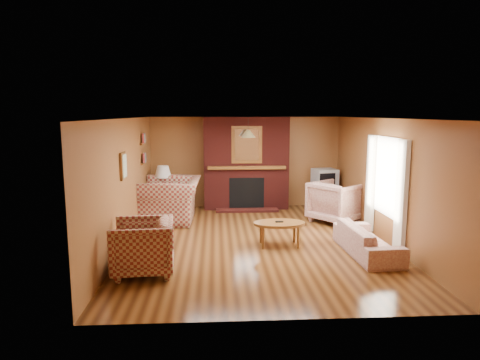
{
  "coord_description": "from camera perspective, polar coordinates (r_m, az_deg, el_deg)",
  "views": [
    {
      "loc": [
        -0.79,
        -8.1,
        2.5
      ],
      "look_at": [
        -0.3,
        0.6,
        1.13
      ],
      "focal_mm": 32.0,
      "sensor_mm": 36.0,
      "label": 1
    }
  ],
  "objects": [
    {
      "name": "fireplace",
      "position": [
        11.19,
        0.82,
        2.16
      ],
      "size": [
        2.2,
        0.82,
        2.4
      ],
      "color": "#491310",
      "rests_on": "floor"
    },
    {
      "name": "wall_right",
      "position": [
        8.84,
        18.65,
        -0.0
      ],
      "size": [
        0.0,
        6.5,
        6.5
      ],
      "primitive_type": "plane",
      "rotation": [
        1.57,
        0.0,
        -1.57
      ],
      "color": "#95562E",
      "rests_on": "floor"
    },
    {
      "name": "tv_stand",
      "position": [
        11.48,
        11.14,
        -2.44
      ],
      "size": [
        0.54,
        0.5,
        0.54
      ],
      "primitive_type": "cube",
      "rotation": [
        0.0,
        0.0,
        -0.1
      ],
      "color": "black",
      "rests_on": "floor"
    },
    {
      "name": "plaid_loveseat",
      "position": [
        10.11,
        -9.21,
        -2.62
      ],
      "size": [
        1.38,
        1.56,
        0.99
      ],
      "primitive_type": "imported",
      "rotation": [
        0.0,
        0.0,
        -1.6
      ],
      "color": "maroon",
      "rests_on": "floor"
    },
    {
      "name": "ceiling",
      "position": [
        8.14,
        2.35,
        8.22
      ],
      "size": [
        6.5,
        6.5,
        0.0
      ],
      "primitive_type": "plane",
      "rotation": [
        3.14,
        0.0,
        0.0
      ],
      "color": "silver",
      "rests_on": "wall_back"
    },
    {
      "name": "wall_left",
      "position": [
        8.38,
        -14.98,
        -0.3
      ],
      "size": [
        0.0,
        6.5,
        6.5
      ],
      "primitive_type": "plane",
      "rotation": [
        1.57,
        0.0,
        1.57
      ],
      "color": "#95562E",
      "rests_on": "floor"
    },
    {
      "name": "botanical_print",
      "position": [
        8.03,
        -15.27,
        1.82
      ],
      "size": [
        0.05,
        0.4,
        0.5
      ],
      "color": "brown",
      "rests_on": "wall_left"
    },
    {
      "name": "wall_front",
      "position": [
        5.08,
        5.85,
        -5.92
      ],
      "size": [
        6.5,
        0.0,
        6.5
      ],
      "primitive_type": "plane",
      "rotation": [
        -1.57,
        0.0,
        0.0
      ],
      "color": "#95562E",
      "rests_on": "floor"
    },
    {
      "name": "plaid_armchair",
      "position": [
        6.93,
        -12.87,
        -8.67
      ],
      "size": [
        1.02,
        0.99,
        0.86
      ],
      "primitive_type": "imported",
      "rotation": [
        0.0,
        0.0,
        -1.49
      ],
      "color": "maroon",
      "rests_on": "floor"
    },
    {
      "name": "coffee_table",
      "position": [
        8.16,
        5.26,
        -5.98
      ],
      "size": [
        0.98,
        0.61,
        0.48
      ],
      "color": "brown",
      "rests_on": "floor"
    },
    {
      "name": "bookshelf",
      "position": [
        10.17,
        -12.62,
        4.01
      ],
      "size": [
        0.09,
        0.55,
        0.71
      ],
      "color": "brown",
      "rests_on": "wall_left"
    },
    {
      "name": "wall_back",
      "position": [
        11.45,
        0.73,
        2.4
      ],
      "size": [
        6.5,
        0.0,
        6.5
      ],
      "primitive_type": "plane",
      "rotation": [
        1.57,
        0.0,
        0.0
      ],
      "color": "#95562E",
      "rests_on": "floor"
    },
    {
      "name": "crt_tv",
      "position": [
        11.39,
        11.23,
        0.17
      ],
      "size": [
        0.66,
        0.65,
        0.52
      ],
      "color": "#A6A8AD",
      "rests_on": "tv_stand"
    },
    {
      "name": "floral_armchair",
      "position": [
        10.13,
        12.69,
        -2.86
      ],
      "size": [
        1.43,
        1.43,
        0.94
      ],
      "primitive_type": "imported",
      "rotation": [
        0.0,
        0.0,
        2.23
      ],
      "color": "beige",
      "rests_on": "floor"
    },
    {
      "name": "floor",
      "position": [
        8.51,
        2.25,
        -8.16
      ],
      "size": [
        6.5,
        6.5,
        0.0
      ],
      "primitive_type": "plane",
      "color": "#41220D",
      "rests_on": "ground"
    },
    {
      "name": "window_right",
      "position": [
        8.65,
        18.82,
        -0.69
      ],
      "size": [
        0.1,
        1.85,
        2.0
      ],
      "color": "beige",
      "rests_on": "wall_right"
    },
    {
      "name": "pendant_light",
      "position": [
        10.44,
        1.1,
        6.18
      ],
      "size": [
        0.36,
        0.36,
        0.48
      ],
      "color": "black",
      "rests_on": "ceiling"
    },
    {
      "name": "table_lamp",
      "position": [
        10.75,
        -10.21,
        0.29
      ],
      "size": [
        0.41,
        0.41,
        0.68
      ],
      "color": "silver",
      "rests_on": "side_table"
    },
    {
      "name": "side_table",
      "position": [
        10.86,
        -10.12,
        -3.08
      ],
      "size": [
        0.42,
        0.42,
        0.53
      ],
      "primitive_type": "cube",
      "rotation": [
        0.0,
        0.0,
        0.05
      ],
      "color": "brown",
      "rests_on": "floor"
    },
    {
      "name": "floral_sofa",
      "position": [
        8.03,
        16.63,
        -7.66
      ],
      "size": [
        0.77,
        1.8,
        0.52
      ],
      "primitive_type": "imported",
      "rotation": [
        0.0,
        0.0,
        1.61
      ],
      "color": "beige",
      "rests_on": "floor"
    }
  ]
}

